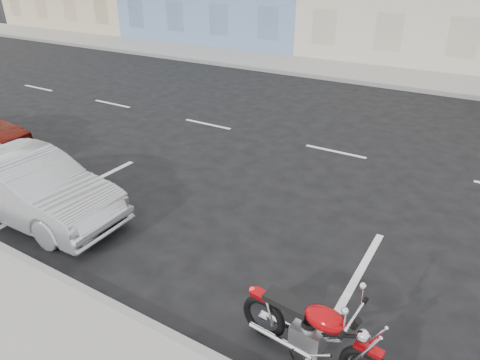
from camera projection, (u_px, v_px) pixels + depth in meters
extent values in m
plane|color=black|center=(417.00, 169.00, 10.01)|extent=(120.00, 120.00, 0.00)
cube|color=gray|center=(340.00, 70.00, 18.92)|extent=(80.00, 3.40, 0.15)
cube|color=gray|center=(10.00, 254.00, 6.97)|extent=(80.00, 0.12, 0.16)
cube|color=gray|center=(325.00, 78.00, 17.63)|extent=(80.00, 0.12, 0.16)
torus|color=black|center=(313.00, 343.00, 5.05)|extent=(0.62, 0.15, 0.62)
cube|color=#960509|center=(312.00, 321.00, 4.92)|extent=(0.29, 0.17, 0.06)
ellipsoid|color=#960509|center=(386.00, 349.00, 4.42)|extent=(0.54, 0.36, 0.25)
cube|color=black|center=(342.00, 329.00, 4.69)|extent=(0.59, 0.29, 0.08)
cylinder|color=silver|center=(421.00, 349.00, 4.16)|extent=(0.09, 0.65, 0.03)
cylinder|color=silver|center=(342.00, 355.00, 5.02)|extent=(0.88, 0.15, 0.07)
imported|color=#A0A3A8|center=(31.00, 187.00, 7.87)|extent=(3.82, 1.42, 1.25)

